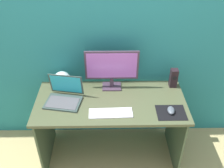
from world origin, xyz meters
TOP-DOWN VIEW (x-y plane):
  - ground_plane at (0.00, 0.00)m, footprint 8.00×8.00m
  - wall_back at (0.00, 0.39)m, footprint 6.00×0.04m
  - desk at (0.00, 0.00)m, footprint 1.36×0.63m
  - monitor at (0.01, 0.21)m, footprint 0.50×0.14m
  - speaker_right at (0.61, 0.22)m, footprint 0.07×0.07m
  - laptop at (-0.42, 0.01)m, footprint 0.35×0.31m
  - fishbowl at (-0.46, 0.22)m, footprint 0.17×0.17m
  - keyboard_external at (-0.00, -0.17)m, footprint 0.37×0.14m
  - mousepad at (0.52, -0.17)m, footprint 0.25×0.20m
  - mouse at (0.52, -0.16)m, footprint 0.07×0.11m

SIDE VIEW (x-z plane):
  - ground_plane at x=0.00m, z-range 0.00..0.00m
  - desk at x=0.00m, z-range 0.21..0.94m
  - mousepad at x=0.52m, z-range 0.73..0.74m
  - keyboard_external at x=0.00m, z-range 0.73..0.74m
  - mouse at x=0.52m, z-range 0.74..0.77m
  - laptop at x=-0.42m, z-range 0.67..0.89m
  - fishbowl at x=-0.46m, z-range 0.73..0.90m
  - speaker_right at x=0.61m, z-range 0.73..0.92m
  - monitor at x=0.01m, z-range 0.76..1.15m
  - wall_back at x=0.00m, z-range 0.00..2.50m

